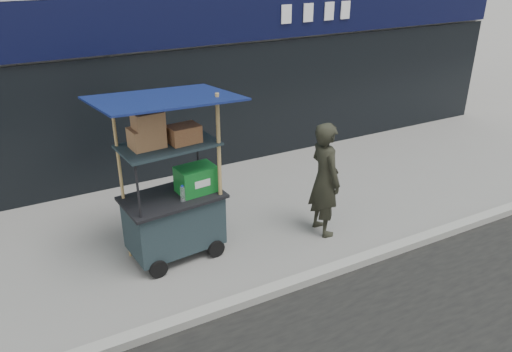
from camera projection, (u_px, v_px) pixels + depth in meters
ground at (288, 278)px, 6.78m from camera, size 80.00×80.00×0.00m
curb at (296, 283)px, 6.60m from camera, size 80.00×0.18×0.12m
vendor_cart at (174, 201)px, 6.97m from camera, size 1.93×1.45×2.45m
vendor_man at (325, 179)px, 7.53m from camera, size 0.47×0.68×1.80m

